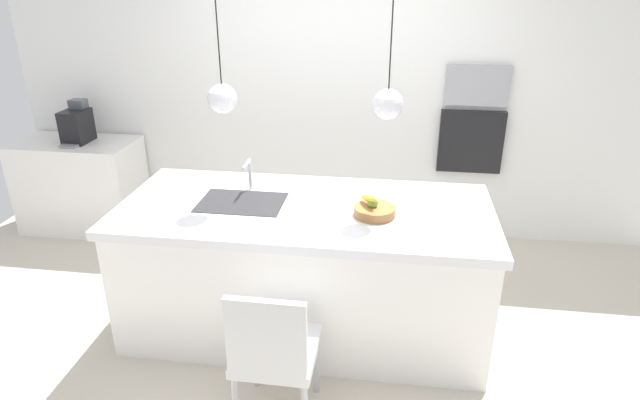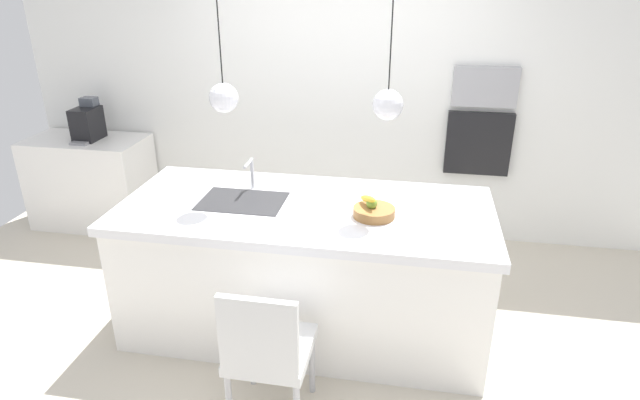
# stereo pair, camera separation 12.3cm
# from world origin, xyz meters

# --- Properties ---
(floor) EXTENTS (6.60, 6.60, 0.00)m
(floor) POSITION_xyz_m (0.00, 0.00, 0.00)
(floor) COLOR beige
(floor) RESTS_ON ground
(back_wall) EXTENTS (6.00, 0.10, 2.60)m
(back_wall) POSITION_xyz_m (0.00, 1.65, 1.30)
(back_wall) COLOR white
(back_wall) RESTS_ON ground
(kitchen_island) EXTENTS (2.44, 1.10, 0.93)m
(kitchen_island) POSITION_xyz_m (0.00, 0.00, 0.47)
(kitchen_island) COLOR white
(kitchen_island) RESTS_ON ground
(sink_basin) EXTENTS (0.56, 0.40, 0.02)m
(sink_basin) POSITION_xyz_m (-0.43, 0.00, 0.93)
(sink_basin) COLOR #2D2D30
(sink_basin) RESTS_ON kitchen_island
(faucet) EXTENTS (0.02, 0.17, 0.22)m
(faucet) POSITION_xyz_m (-0.43, 0.21, 1.07)
(faucet) COLOR silver
(faucet) RESTS_ON kitchen_island
(fruit_bowl) EXTENTS (0.26, 0.26, 0.15)m
(fruit_bowl) POSITION_xyz_m (0.45, -0.08, 0.97)
(fruit_bowl) COLOR #9E6B38
(fruit_bowl) RESTS_ON kitchen_island
(side_counter) EXTENTS (1.10, 0.60, 0.87)m
(side_counter) POSITION_xyz_m (-2.40, 1.28, 0.43)
(side_counter) COLOR white
(side_counter) RESTS_ON ground
(coffee_machine) EXTENTS (0.20, 0.35, 0.38)m
(coffee_machine) POSITION_xyz_m (-2.34, 1.28, 1.03)
(coffee_machine) COLOR black
(coffee_machine) RESTS_ON side_counter
(microwave) EXTENTS (0.54, 0.08, 0.34)m
(microwave) POSITION_xyz_m (1.23, 1.58, 1.44)
(microwave) COLOR #9E9EA3
(microwave) RESTS_ON back_wall
(oven) EXTENTS (0.56, 0.08, 0.56)m
(oven) POSITION_xyz_m (1.23, 1.58, 0.94)
(oven) COLOR black
(oven) RESTS_ON back_wall
(chair_near) EXTENTS (0.43, 0.47, 0.91)m
(chair_near) POSITION_xyz_m (-0.02, -0.92, 0.50)
(chair_near) COLOR silver
(chair_near) RESTS_ON ground
(pendant_light_left) EXTENTS (0.18, 0.18, 0.78)m
(pendant_light_left) POSITION_xyz_m (-0.51, 0.00, 1.62)
(pendant_light_left) COLOR silver
(pendant_light_right) EXTENTS (0.18, 0.18, 0.78)m
(pendant_light_right) POSITION_xyz_m (0.51, 0.00, 1.62)
(pendant_light_right) COLOR silver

